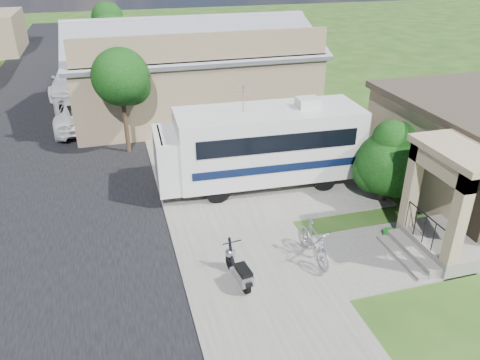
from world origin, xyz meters
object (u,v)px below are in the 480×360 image
object	(u,v)px
van	(74,79)
motorhome	(261,144)
shrub	(389,160)
pickup_truck	(81,110)
scooter	(239,270)
bicycle	(314,244)
garden_hose	(390,234)

from	to	relation	value
van	motorhome	bearing A→B (deg)	-58.36
shrub	pickup_truck	size ratio (longest dim) A/B	0.53
pickup_truck	motorhome	bearing A→B (deg)	123.70
scooter	motorhome	bearing A→B (deg)	59.35
bicycle	pickup_truck	distance (m)	15.32
pickup_truck	van	bearing A→B (deg)	-88.87
scooter	pickup_truck	xyz separation A→B (m)	(-4.30, 14.25, 0.33)
motorhome	bicycle	bearing A→B (deg)	-88.03
motorhome	scooter	xyz separation A→B (m)	(-2.39, -5.50, -1.21)
motorhome	shrub	distance (m)	4.59
motorhome	pickup_truck	bearing A→B (deg)	129.68
van	garden_hose	world-z (taller)	van
garden_hose	van	bearing A→B (deg)	117.03
scooter	pickup_truck	world-z (taller)	pickup_truck
motorhome	shrub	bearing A→B (deg)	-28.82
scooter	van	xyz separation A→B (m)	(-4.83, 20.56, 0.37)
shrub	bicycle	xyz separation A→B (m)	(-3.95, -2.68, -0.98)
motorhome	bicycle	distance (m)	5.16
shrub	bicycle	bearing A→B (deg)	-145.89
shrub	pickup_truck	world-z (taller)	shrub
pickup_truck	shrub	bearing A→B (deg)	129.98
shrub	van	distance (m)	20.70
pickup_truck	bicycle	bearing A→B (deg)	112.07
bicycle	pickup_truck	xyz separation A→B (m)	(-6.66, 13.80, 0.22)
motorhome	garden_hose	bearing A→B (deg)	-56.22
pickup_truck	garden_hose	distance (m)	16.39
scooter	bicycle	bearing A→B (deg)	3.74
scooter	pickup_truck	size ratio (longest dim) A/B	0.27
shrub	pickup_truck	bearing A→B (deg)	133.65
van	bicycle	bearing A→B (deg)	-64.30
shrub	garden_hose	world-z (taller)	shrub
garden_hose	shrub	bearing A→B (deg)	63.27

